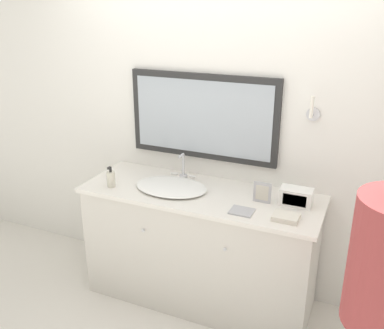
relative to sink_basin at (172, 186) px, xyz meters
name	(u,v)px	position (x,y,z in m)	size (l,w,h in m)	color
ground_plane	(182,323)	(0.21, -0.30, -0.91)	(14.00, 14.00, 0.00)	silver
wall_back	(218,128)	(0.21, 0.36, 0.37)	(8.00, 0.18, 2.55)	white
vanity_counter	(200,246)	(0.21, 0.02, -0.46)	(1.71, 0.62, 0.89)	beige
sink_basin	(172,186)	(0.00, 0.00, 0.00)	(0.53, 0.43, 0.21)	white
soap_bottle	(111,179)	(-0.42, -0.15, 0.04)	(0.06, 0.06, 0.16)	beige
appliance_box	(296,197)	(0.87, 0.10, 0.04)	(0.21, 0.12, 0.11)	white
picture_frame	(262,193)	(0.65, 0.04, 0.05)	(0.12, 0.01, 0.14)	#B2B2B7
hand_towel_near_sink	(286,217)	(0.86, -0.13, 0.00)	(0.16, 0.13, 0.03)	silver
metal_tray	(242,211)	(0.58, -0.15, -0.01)	(0.15, 0.13, 0.01)	#ADADB2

